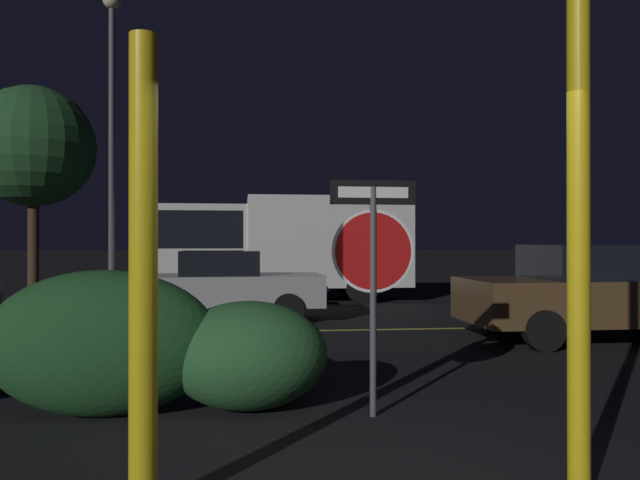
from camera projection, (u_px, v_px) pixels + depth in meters
road_center_stripe at (293, 331)px, 11.03m from camera, size 38.15×0.12×0.01m
stop_sign at (373, 251)px, 5.63m from camera, size 0.79×0.06×2.13m
yellow_pole_left at (143, 274)px, 3.59m from camera, size 0.16×0.16×2.77m
yellow_pole_right at (579, 224)px, 3.85m from camera, size 0.14×0.14×3.37m
hedge_bush_1 at (103, 343)px, 5.63m from camera, size 2.08×0.99×1.32m
hedge_bush_2 at (248, 355)px, 5.86m from camera, size 1.51×1.20×1.02m
passing_car_2 at (225, 285)px, 12.55m from camera, size 3.98×1.95×1.40m
passing_car_3 at (591, 293)px, 10.01m from camera, size 4.19×2.01×1.53m
delivery_truck at (273, 243)px, 16.78m from camera, size 6.98×2.42×2.78m
street_lamp at (112, 101)px, 16.29m from camera, size 0.48×0.48×8.16m
tree_0 at (34, 147)px, 18.50m from camera, size 3.58×3.58×6.21m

